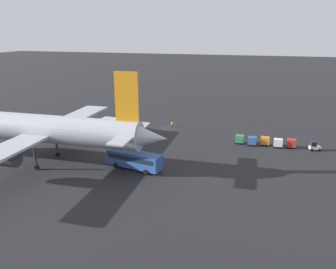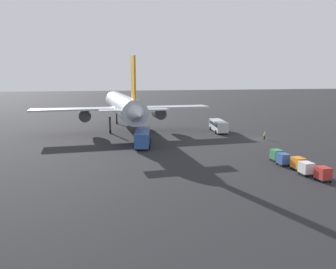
# 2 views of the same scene
# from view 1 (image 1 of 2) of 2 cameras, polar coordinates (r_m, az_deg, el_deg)

# --- Properties ---
(ground_plane) EXTENTS (600.00, 600.00, 0.00)m
(ground_plane) POSITION_cam_1_polar(r_m,az_deg,el_deg) (90.18, -0.04, 1.09)
(ground_plane) COLOR #232326
(airplane) EXTENTS (54.21, 46.52, 18.89)m
(airplane) POSITION_cam_1_polar(r_m,az_deg,el_deg) (69.93, -21.89, 0.97)
(airplane) COLOR #B2B7C1
(airplane) RESTS_ON ground
(shuttle_bus_near) EXTENTS (10.61, 4.26, 3.05)m
(shuttle_bus_near) POSITION_cam_1_polar(r_m,az_deg,el_deg) (88.75, -8.48, 1.86)
(shuttle_bus_near) COLOR silver
(shuttle_bus_near) RESTS_ON ground
(shuttle_bus_far) EXTENTS (11.42, 4.98, 3.37)m
(shuttle_bus_far) POSITION_cam_1_polar(r_m,az_deg,el_deg) (63.68, -5.87, -4.23)
(shuttle_bus_far) COLOR #2D5199
(shuttle_bus_far) RESTS_ON ground
(baggage_tug) EXTENTS (2.64, 2.13, 2.10)m
(baggage_tug) POSITION_cam_1_polar(r_m,az_deg,el_deg) (80.27, 24.11, -1.89)
(baggage_tug) COLOR white
(baggage_tug) RESTS_ON ground
(worker_person) EXTENTS (0.38, 0.38, 1.74)m
(worker_person) POSITION_cam_1_polar(r_m,az_deg,el_deg) (90.56, 0.67, 1.74)
(worker_person) COLOR #1E1E2D
(worker_person) RESTS_ON ground
(cargo_cart_red) EXTENTS (2.01, 1.70, 2.06)m
(cargo_cart_red) POSITION_cam_1_polar(r_m,az_deg,el_deg) (79.81, 20.70, -1.39)
(cargo_cart_red) COLOR #38383D
(cargo_cart_red) RESTS_ON ground
(cargo_cart_white) EXTENTS (2.01, 1.70, 2.06)m
(cargo_cart_white) POSITION_cam_1_polar(r_m,az_deg,el_deg) (79.01, 18.64, -1.36)
(cargo_cart_white) COLOR #38383D
(cargo_cart_white) RESTS_ON ground
(cargo_cart_orange) EXTENTS (2.01, 1.70, 2.06)m
(cargo_cart_orange) POSITION_cam_1_polar(r_m,az_deg,el_deg) (79.49, 16.55, -1.04)
(cargo_cart_orange) COLOR #38383D
(cargo_cart_orange) RESTS_ON ground
(cargo_cart_blue) EXTENTS (2.01, 1.70, 2.06)m
(cargo_cart_blue) POSITION_cam_1_polar(r_m,az_deg,el_deg) (78.77, 14.44, -1.03)
(cargo_cart_blue) COLOR #38383D
(cargo_cart_blue) RESTS_ON ground
(cargo_cart_green) EXTENTS (2.01, 1.70, 2.06)m
(cargo_cart_green) POSITION_cam_1_polar(r_m,az_deg,el_deg) (79.37, 12.37, -0.74)
(cargo_cart_green) COLOR #38383D
(cargo_cart_green) RESTS_ON ground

